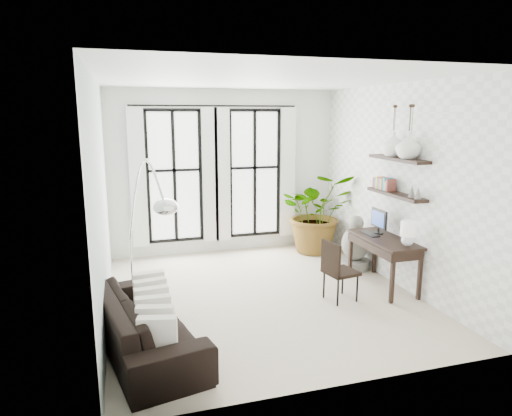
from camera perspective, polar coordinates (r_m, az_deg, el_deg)
name	(u,v)px	position (r m, az deg, el deg)	size (l,w,h in m)	color
floor	(262,295)	(7.12, 0.76, -10.84)	(5.00, 5.00, 0.00)	beige
ceiling	(263,79)	(6.59, 0.84, 15.81)	(5.00, 5.00, 0.00)	white
wall_left	(100,200)	(6.39, -18.87, 0.91)	(5.00, 5.00, 0.00)	#AFC3BC
wall_right	(397,186)	(7.64, 17.16, 2.68)	(5.00, 5.00, 0.00)	white
wall_back	(225,172)	(9.06, -3.90, 4.50)	(4.50, 4.50, 0.00)	white
windows	(216,175)	(8.96, -5.05, 4.14)	(3.26, 0.13, 2.65)	white
wall_shelves	(395,180)	(7.41, 17.01, 3.42)	(0.25, 1.30, 0.60)	black
sofa	(145,322)	(5.64, -13.75, -13.72)	(2.28, 0.89, 0.67)	black
throw_pillows	(153,308)	(5.58, -12.79, -12.10)	(0.40, 1.52, 0.40)	beige
plant	(317,212)	(9.16, 7.65, -0.54)	(1.45, 1.26, 1.61)	#2D7228
desk	(385,243)	(7.44, 15.85, -4.17)	(0.58, 1.37, 1.20)	black
desk_chair	(336,267)	(6.84, 10.03, -7.30)	(0.50, 0.50, 0.92)	black
arc_lamp	(144,196)	(5.96, -13.78, 1.45)	(0.71, 1.73, 2.19)	silver
buddha	(355,246)	(8.36, 12.28, -4.71)	(0.54, 0.54, 0.97)	gray
vase_a	(409,146)	(7.12, 18.55, 7.38)	(0.37, 0.37, 0.38)	white
vase_b	(393,144)	(7.45, 16.79, 7.65)	(0.37, 0.37, 0.38)	white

